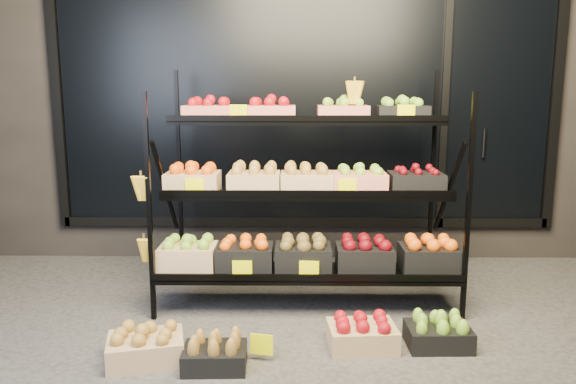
{
  "coord_description": "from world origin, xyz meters",
  "views": [
    {
      "loc": [
        -0.08,
        -3.34,
        1.51
      ],
      "look_at": [
        -0.13,
        0.55,
        0.8
      ],
      "focal_mm": 35.0,
      "sensor_mm": 36.0,
      "label": 1
    }
  ],
  "objects_px": {
    "floor_crate_left": "(146,345)",
    "floor_crate_midleft": "(215,353)",
    "floor_crate_midright": "(362,332)",
    "display_rack": "(304,192)"
  },
  "relations": [
    {
      "from": "display_rack",
      "to": "floor_crate_midleft",
      "type": "distance_m",
      "value": 1.38
    },
    {
      "from": "floor_crate_midright",
      "to": "display_rack",
      "type": "bearing_deg",
      "value": 107.41
    },
    {
      "from": "floor_crate_left",
      "to": "floor_crate_midleft",
      "type": "bearing_deg",
      "value": -24.08
    },
    {
      "from": "display_rack",
      "to": "floor_crate_midright",
      "type": "distance_m",
      "value": 1.12
    },
    {
      "from": "floor_crate_midright",
      "to": "floor_crate_midleft",
      "type": "bearing_deg",
      "value": -167.33
    },
    {
      "from": "display_rack",
      "to": "floor_crate_left",
      "type": "bearing_deg",
      "value": -131.92
    },
    {
      "from": "floor_crate_left",
      "to": "floor_crate_midleft",
      "type": "height_order",
      "value": "floor_crate_left"
    },
    {
      "from": "display_rack",
      "to": "floor_crate_left",
      "type": "xyz_separation_m",
      "value": [
        -0.91,
        -1.01,
        -0.69
      ]
    },
    {
      "from": "floor_crate_left",
      "to": "floor_crate_midright",
      "type": "distance_m",
      "value": 1.25
    },
    {
      "from": "display_rack",
      "to": "floor_crate_midright",
      "type": "xyz_separation_m",
      "value": [
        0.33,
        -0.82,
        -0.69
      ]
    }
  ]
}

